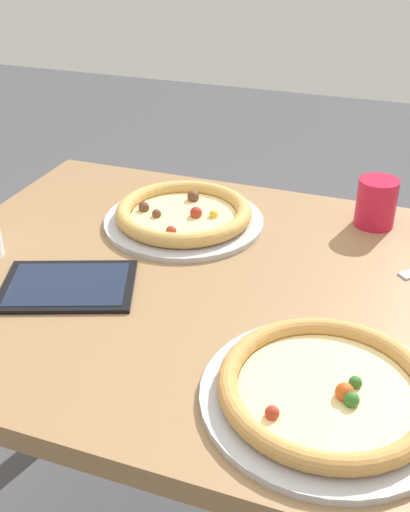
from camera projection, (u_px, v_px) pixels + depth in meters
dining_table at (205, 330)px, 1.24m from camera, size 1.12×0.90×0.75m
pizza_near at (327, 391)px, 0.89m from camera, size 0.36×0.36×0.04m
pizza_far at (184, 215)px, 1.37m from camera, size 0.35×0.35×0.04m
drink_cup_colored at (376, 203)px, 1.35m from camera, size 0.09×0.09×0.10m
tablet at (68, 286)px, 1.15m from camera, size 0.28×0.24×0.01m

